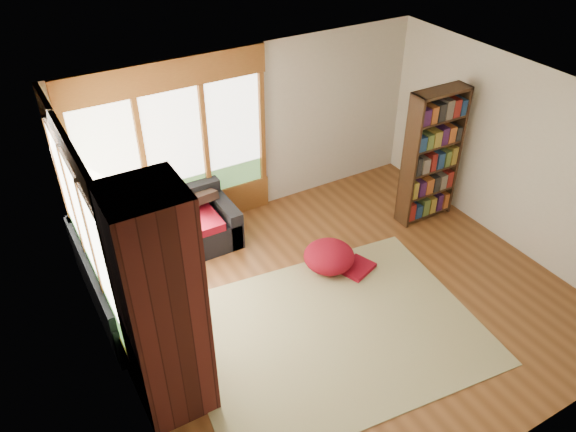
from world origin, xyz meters
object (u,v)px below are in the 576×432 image
sectional_sofa (151,257)px  area_rug (333,332)px  bookshelf (432,157)px  dog_tan (147,227)px  brick_chimney (162,309)px  pouf (329,256)px  dog_brindle (135,260)px

sectional_sofa → area_rug: (1.51, -2.09, -0.30)m
area_rug → bookshelf: size_ratio=1.66×
area_rug → dog_tan: (-1.49, 2.08, 0.79)m
bookshelf → area_rug: bearing=-152.3°
area_rug → bookshelf: 3.09m
sectional_sofa → area_rug: bearing=-57.7°
bookshelf → dog_tan: 4.14m
brick_chimney → area_rug: size_ratio=0.76×
sectional_sofa → dog_tan: 0.50m
pouf → dog_brindle: (-2.44, 0.52, 0.56)m
pouf → dog_tan: 2.43m
sectional_sofa → dog_brindle: bearing=-123.6°
area_rug → bookshelf: bookshelf is taller
sectional_sofa → dog_tan: size_ratio=2.07×
sectional_sofa → area_rug: 2.60m
dog_tan → dog_brindle: size_ratio=1.18×
area_rug → pouf: size_ratio=4.94×
area_rug → dog_brindle: 2.51m
brick_chimney → dog_tan: (0.47, 2.04, -0.50)m
brick_chimney → area_rug: 2.35m
area_rug → bookshelf: (2.58, 1.36, 1.03)m
bookshelf → dog_brindle: size_ratio=2.29×
pouf → dog_brindle: dog_brindle is taller
pouf → dog_brindle: size_ratio=0.77×
area_rug → dog_brindle: bearing=139.6°
pouf → sectional_sofa: bearing=153.6°
dog_tan → dog_brindle: bearing=-177.0°
sectional_sofa → dog_tan: dog_tan is taller
sectional_sofa → bookshelf: bookshelf is taller
sectional_sofa → dog_brindle: dog_brindle is taller
pouf → dog_brindle: bearing=168.1°
brick_chimney → bookshelf: size_ratio=1.26×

